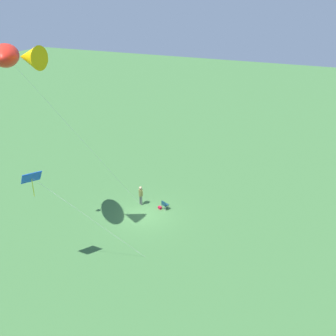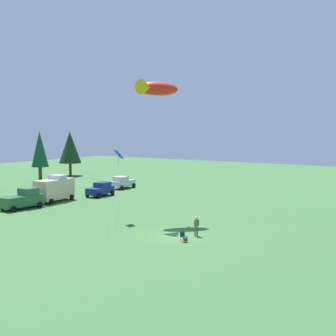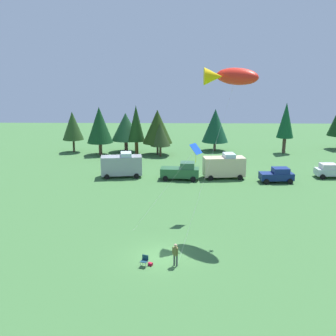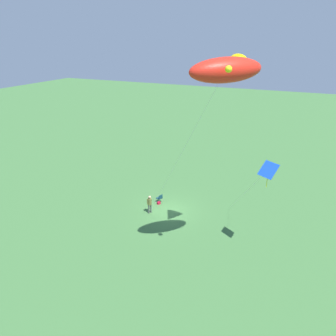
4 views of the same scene
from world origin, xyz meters
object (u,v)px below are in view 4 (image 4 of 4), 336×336
at_px(person_kite_flyer, 150,203).
at_px(folding_chair, 160,198).
at_px(kite_diamond_blue, 267,171).
at_px(backpack_on_grass, 159,203).
at_px(kite_large_fish, 228,69).

relative_size(person_kite_flyer, folding_chair, 2.12).
bearing_deg(kite_diamond_blue, folding_chair, -111.61).
distance_m(person_kite_flyer, kite_diamond_blue, 11.75).
distance_m(folding_chair, backpack_on_grass, 0.56).
bearing_deg(kite_large_fish, backpack_on_grass, -129.98).
xyz_separation_m(person_kite_flyer, folding_chair, (-2.26, -0.07, -0.53)).
height_order(person_kite_flyer, folding_chair, person_kite_flyer).
relative_size(folding_chair, kite_large_fish, 0.06).
bearing_deg(backpack_on_grass, folding_chair, -169.33).
relative_size(folding_chair, backpack_on_grass, 2.56).
bearing_deg(folding_chair, backpack_on_grass, 120.98).
bearing_deg(kite_large_fish, folding_chair, -131.44).
relative_size(kite_large_fish, kite_diamond_blue, 1.98).
bearing_deg(kite_diamond_blue, person_kite_flyer, -100.01).
xyz_separation_m(backpack_on_grass, kite_diamond_blue, (3.65, 10.16, 6.50)).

